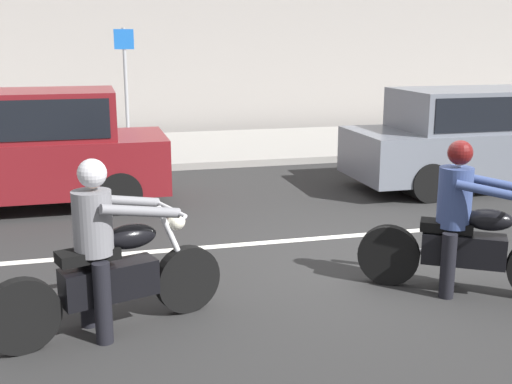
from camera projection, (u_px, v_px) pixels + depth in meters
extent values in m
plane|color=#252525|center=(368.00, 259.00, 7.69)|extent=(80.00, 80.00, 0.00)
cube|color=gray|center=(228.00, 147.00, 15.21)|extent=(40.00, 4.40, 0.14)
cube|color=silver|center=(336.00, 237.00, 8.52)|extent=(18.00, 0.14, 0.01)
cylinder|color=black|center=(389.00, 255.00, 6.84)|extent=(0.61, 0.44, 0.65)
cube|color=black|center=(463.00, 249.00, 6.59)|extent=(0.85, 0.67, 0.32)
ellipsoid|color=black|center=(489.00, 220.00, 6.45)|extent=(0.53, 0.46, 0.22)
cube|color=black|center=(447.00, 226.00, 6.59)|extent=(0.57, 0.48, 0.10)
cylinder|color=silver|center=(433.00, 253.00, 6.85)|extent=(0.63, 0.43, 0.07)
cylinder|color=black|center=(448.00, 266.00, 6.47)|extent=(0.21, 0.21, 0.67)
cylinder|color=black|center=(448.00, 253.00, 6.85)|extent=(0.21, 0.21, 0.67)
cylinder|color=navy|center=(455.00, 197.00, 6.50)|extent=(0.47, 0.47, 0.62)
cylinder|color=navy|center=(493.00, 192.00, 6.17)|extent=(0.65, 0.44, 0.20)
cylinder|color=navy|center=(491.00, 182.00, 6.58)|extent=(0.65, 0.44, 0.20)
sphere|color=tan|center=(460.00, 156.00, 6.39)|extent=(0.20, 0.20, 0.20)
sphere|color=#510F0F|center=(460.00, 153.00, 6.39)|extent=(0.25, 0.25, 0.25)
cylinder|color=black|center=(187.00, 279.00, 6.15)|extent=(0.65, 0.32, 0.65)
cylinder|color=black|center=(22.00, 316.00, 5.33)|extent=(0.65, 0.32, 0.65)
cylinder|color=silver|center=(175.00, 245.00, 6.00)|extent=(0.36, 0.17, 0.79)
cube|color=black|center=(110.00, 282.00, 5.71)|extent=(0.89, 0.54, 0.32)
ellipsoid|color=black|center=(131.00, 236.00, 5.74)|extent=(0.53, 0.38, 0.22)
cube|color=black|center=(88.00, 255.00, 5.55)|extent=(0.57, 0.39, 0.10)
cylinder|color=silver|center=(168.00, 208.00, 5.89)|extent=(0.26, 0.68, 0.04)
sphere|color=silver|center=(176.00, 221.00, 5.96)|extent=(0.17, 0.17, 0.17)
cylinder|color=silver|center=(71.00, 295.00, 5.71)|extent=(0.69, 0.29, 0.07)
cylinder|color=black|center=(103.00, 303.00, 5.50)|extent=(0.19, 0.19, 0.73)
cylinder|color=black|center=(87.00, 288.00, 5.82)|extent=(0.19, 0.19, 0.73)
cylinder|color=slate|center=(93.00, 223.00, 5.52)|extent=(0.43, 0.43, 0.56)
cylinder|color=slate|center=(141.00, 211.00, 5.50)|extent=(0.72, 0.32, 0.23)
cylinder|color=slate|center=(122.00, 201.00, 5.86)|extent=(0.72, 0.32, 0.23)
sphere|color=tan|center=(92.00, 177.00, 5.43)|extent=(0.20, 0.20, 0.20)
sphere|color=#B7B7BC|center=(92.00, 173.00, 5.43)|extent=(0.25, 0.25, 0.25)
cube|color=slate|center=(482.00, 151.00, 11.32)|extent=(4.74, 1.76, 0.80)
cube|color=slate|center=(474.00, 109.00, 11.09)|extent=(2.60, 1.62, 0.68)
cube|color=black|center=(474.00, 109.00, 11.09)|extent=(2.40, 1.65, 0.54)
cylinder|color=black|center=(405.00, 173.00, 11.04)|extent=(0.64, 1.82, 0.64)
cube|color=maroon|center=(35.00, 165.00, 9.93)|extent=(4.00, 1.70, 0.84)
cube|color=maroon|center=(31.00, 114.00, 9.75)|extent=(2.48, 1.56, 0.72)
cube|color=black|center=(31.00, 114.00, 9.75)|extent=(2.28, 1.59, 0.58)
cylinder|color=black|center=(118.00, 182.00, 10.31)|extent=(0.64, 1.76, 0.64)
cylinder|color=gray|center=(126.00, 88.00, 14.67)|extent=(0.08, 0.08, 2.65)
cube|color=#1959B2|center=(124.00, 39.00, 14.39)|extent=(0.44, 0.03, 0.44)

